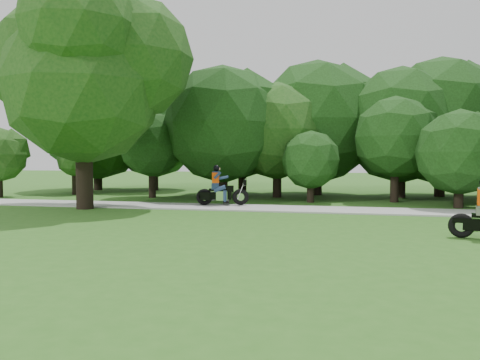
# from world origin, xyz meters

# --- Properties ---
(ground) EXTENTS (100.00, 100.00, 0.00)m
(ground) POSITION_xyz_m (0.00, 0.00, 0.00)
(ground) COLOR #2E631C
(ground) RESTS_ON ground
(walkway) EXTENTS (60.00, 2.20, 0.06)m
(walkway) POSITION_xyz_m (0.00, 8.00, 0.03)
(walkway) COLOR #A1A19C
(walkway) RESTS_ON ground
(tree_line) EXTENTS (39.95, 11.65, 7.44)m
(tree_line) POSITION_xyz_m (0.05, 14.52, 3.65)
(tree_line) COLOR black
(tree_line) RESTS_ON ground
(big_tree_west) EXTENTS (8.64, 6.56, 9.96)m
(big_tree_west) POSITION_xyz_m (-10.54, 6.85, 5.76)
(big_tree_west) COLOR black
(big_tree_west) RESTS_ON ground
(touring_motorcycle) EXTENTS (2.24, 0.99, 1.72)m
(touring_motorcycle) POSITION_xyz_m (-5.34, 8.53, 0.68)
(touring_motorcycle) COLOR black
(touring_motorcycle) RESTS_ON walkway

